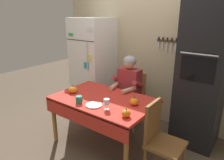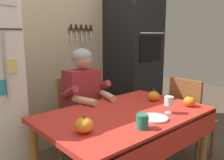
% 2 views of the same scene
% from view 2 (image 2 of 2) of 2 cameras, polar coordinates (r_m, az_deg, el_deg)
% --- Properties ---
extents(back_wall_assembly, '(3.70, 0.13, 2.60)m').
position_cam_2_polar(back_wall_assembly, '(2.92, -13.74, 9.10)').
color(back_wall_assembly, '#BCAD89').
rests_on(back_wall_assembly, ground).
extents(wall_oven, '(0.60, 0.64, 2.10)m').
position_cam_2_polar(wall_oven, '(3.28, 5.16, 5.15)').
color(wall_oven, black).
rests_on(wall_oven, ground).
extents(dining_table, '(1.40, 0.90, 0.74)m').
position_cam_2_polar(dining_table, '(2.00, 3.68, -10.26)').
color(dining_table, '#9E6B33').
rests_on(dining_table, ground).
extents(chair_behind_person, '(0.40, 0.40, 0.93)m').
position_cam_2_polar(chair_behind_person, '(2.64, -8.60, -8.38)').
color(chair_behind_person, tan).
rests_on(chair_behind_person, ground).
extents(seated_person, '(0.47, 0.55, 1.25)m').
position_cam_2_polar(seated_person, '(2.42, -6.29, -4.48)').
color(seated_person, '#38384C').
rests_on(seated_person, ground).
extents(chair_right_side, '(0.40, 0.40, 0.93)m').
position_cam_2_polar(chair_right_side, '(2.70, 18.13, -8.34)').
color(chair_right_side, brown).
rests_on(chair_right_side, ground).
extents(coffee_mug, '(0.11, 0.09, 0.10)m').
position_cam_2_polar(coffee_mug, '(1.65, 7.38, -9.99)').
color(coffee_mug, '#237F66').
rests_on(coffee_mug, dining_table).
extents(wine_glass, '(0.07, 0.07, 0.14)m').
position_cam_2_polar(wine_glass, '(1.99, 13.66, -5.11)').
color(wine_glass, white).
rests_on(wine_glass, dining_table).
extents(pumpkin_large, '(0.12, 0.12, 0.12)m').
position_cam_2_polar(pumpkin_large, '(2.34, 10.04, -3.84)').
color(pumpkin_large, orange).
rests_on(pumpkin_large, dining_table).
extents(pumpkin_medium, '(0.13, 0.13, 0.13)m').
position_cam_2_polar(pumpkin_medium, '(1.59, -6.79, -10.83)').
color(pumpkin_medium, orange).
rests_on(pumpkin_medium, dining_table).
extents(pumpkin_small, '(0.11, 0.11, 0.11)m').
position_cam_2_polar(pumpkin_small, '(2.24, 18.31, -4.97)').
color(pumpkin_small, orange).
rests_on(pumpkin_small, dining_table).
extents(serving_tray, '(0.21, 0.21, 0.02)m').
position_cam_2_polar(serving_tray, '(1.85, 10.21, -9.11)').
color(serving_tray, silver).
rests_on(serving_tray, dining_table).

